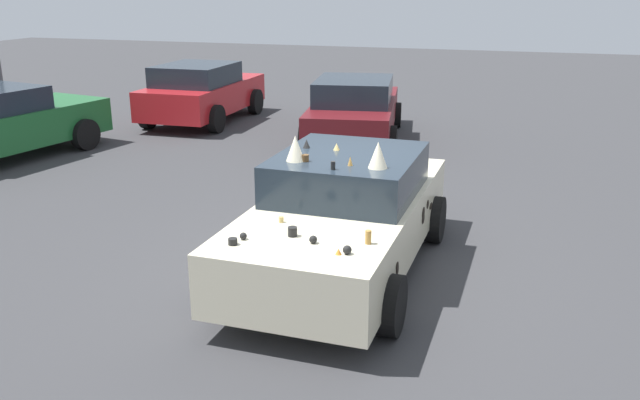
# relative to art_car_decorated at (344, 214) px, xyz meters

# --- Properties ---
(ground_plane) EXTENTS (60.00, 60.00, 0.00)m
(ground_plane) POSITION_rel_art_car_decorated_xyz_m (-0.04, 0.00, -0.73)
(ground_plane) COLOR #38383A
(art_car_decorated) EXTENTS (4.45, 2.10, 1.76)m
(art_car_decorated) POSITION_rel_art_car_decorated_xyz_m (0.00, 0.00, 0.00)
(art_car_decorated) COLOR beige
(art_car_decorated) RESTS_ON ground
(parked_sedan_row_back_center) EXTENTS (4.82, 2.59, 1.41)m
(parked_sedan_row_back_center) POSITION_rel_art_car_decorated_xyz_m (7.21, 1.81, -0.03)
(parked_sedan_row_back_center) COLOR #5B1419
(parked_sedan_row_back_center) RESTS_ON ground
(parked_sedan_far_left) EXTENTS (4.16, 2.14, 1.50)m
(parked_sedan_far_left) POSITION_rel_art_car_decorated_xyz_m (8.02, 6.09, 0.03)
(parked_sedan_far_left) COLOR red
(parked_sedan_far_left) RESTS_ON ground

